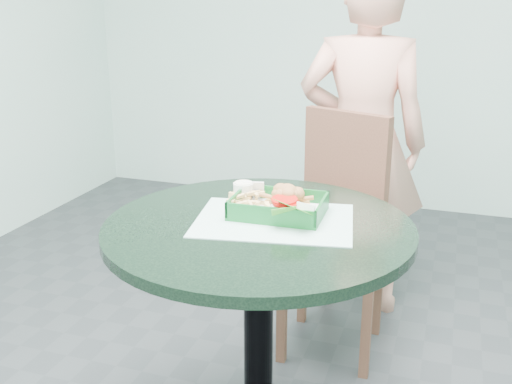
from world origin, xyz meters
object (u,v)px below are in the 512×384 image
(crab_sandwich, at_px, (287,204))
(sauce_ramekin, at_px, (245,194))
(food_basket, at_px, (278,216))
(dining_chair, at_px, (339,217))
(diner_person, at_px, (362,144))
(cafe_table, at_px, (258,287))

(crab_sandwich, bearing_deg, sauce_ramekin, 161.48)
(food_basket, distance_m, sauce_ramekin, 0.14)
(dining_chair, distance_m, diner_person, 0.40)
(food_basket, bearing_deg, cafe_table, -113.81)
(dining_chair, height_order, diner_person, diner_person)
(food_basket, relative_size, crab_sandwich, 1.97)
(dining_chair, relative_size, sauce_ramekin, 15.61)
(cafe_table, distance_m, crab_sandwich, 0.24)
(food_basket, relative_size, sauce_ramekin, 4.19)
(dining_chair, xyz_separation_m, food_basket, (-0.05, -0.68, 0.24))
(diner_person, relative_size, crab_sandwich, 11.82)
(crab_sandwich, bearing_deg, diner_person, 86.88)
(dining_chair, xyz_separation_m, crab_sandwich, (-0.03, -0.66, 0.27))
(cafe_table, xyz_separation_m, food_basket, (0.03, 0.07, 0.19))
(diner_person, relative_size, sauce_ramekin, 25.17)
(food_basket, xyz_separation_m, sauce_ramekin, (-0.12, 0.06, 0.03))
(dining_chair, bearing_deg, sauce_ramekin, -83.23)
(sauce_ramekin, bearing_deg, cafe_table, -57.32)
(cafe_table, distance_m, food_basket, 0.20)
(cafe_table, distance_m, diner_person, 1.10)
(cafe_table, xyz_separation_m, diner_person, (0.11, 1.08, 0.17))
(cafe_table, relative_size, food_basket, 3.34)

